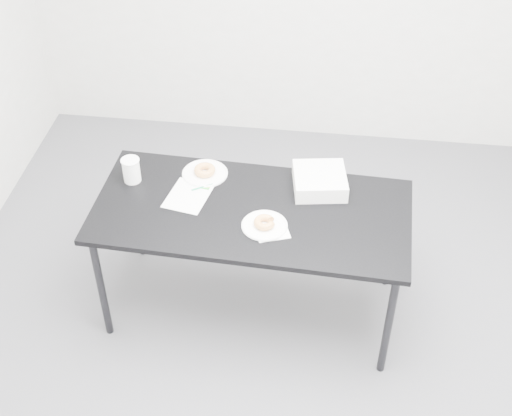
# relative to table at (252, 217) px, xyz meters

# --- Properties ---
(floor) EXTENTS (4.00, 4.00, 0.00)m
(floor) POSITION_rel_table_xyz_m (0.14, -0.12, -0.71)
(floor) COLOR #454449
(floor) RESTS_ON ground
(table) EXTENTS (1.72, 0.87, 0.77)m
(table) POSITION_rel_table_xyz_m (0.00, 0.00, 0.00)
(table) COLOR black
(table) RESTS_ON floor
(scorecard) EXTENTS (0.26, 0.31, 0.00)m
(scorecard) POSITION_rel_table_xyz_m (-0.36, 0.07, 0.06)
(scorecard) COLOR white
(scorecard) RESTS_ON table
(logo_patch) EXTENTS (0.05, 0.05, 0.00)m
(logo_patch) POSITION_rel_table_xyz_m (-0.27, 0.15, 0.06)
(logo_patch) COLOR green
(logo_patch) RESTS_ON scorecard
(pen) EXTENTS (0.11, 0.07, 0.01)m
(pen) POSITION_rel_table_xyz_m (-0.29, 0.14, 0.06)
(pen) COLOR #0C8653
(pen) RESTS_ON scorecard
(napkin) EXTENTS (0.21, 0.21, 0.00)m
(napkin) POSITION_rel_table_xyz_m (0.12, -0.15, 0.06)
(napkin) COLOR white
(napkin) RESTS_ON table
(plate_near) EXTENTS (0.24, 0.24, 0.01)m
(plate_near) POSITION_rel_table_xyz_m (0.08, -0.13, 0.06)
(plate_near) COLOR white
(plate_near) RESTS_ON napkin
(donut_near) EXTENTS (0.13, 0.13, 0.04)m
(donut_near) POSITION_rel_table_xyz_m (0.08, -0.13, 0.09)
(donut_near) COLOR #C6803F
(donut_near) RESTS_ON plate_near
(plate_far) EXTENTS (0.26, 0.26, 0.01)m
(plate_far) POSITION_rel_table_xyz_m (-0.30, 0.27, 0.06)
(plate_far) COLOR white
(plate_far) RESTS_ON table
(donut_far) EXTENTS (0.16, 0.16, 0.04)m
(donut_far) POSITION_rel_table_xyz_m (-0.30, 0.27, 0.09)
(donut_far) COLOR #C6803F
(donut_far) RESTS_ON plate_far
(coffee_cup) EXTENTS (0.10, 0.10, 0.14)m
(coffee_cup) POSITION_rel_table_xyz_m (-0.69, 0.16, 0.13)
(coffee_cup) COLOR white
(coffee_cup) RESTS_ON table
(cup_lid) EXTENTS (0.09, 0.09, 0.01)m
(cup_lid) POSITION_rel_table_xyz_m (0.30, 0.33, 0.06)
(cup_lid) COLOR white
(cup_lid) RESTS_ON table
(bakery_box) EXTENTS (0.32, 0.32, 0.09)m
(bakery_box) POSITION_rel_table_xyz_m (0.35, 0.23, 0.11)
(bakery_box) COLOR white
(bakery_box) RESTS_ON table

